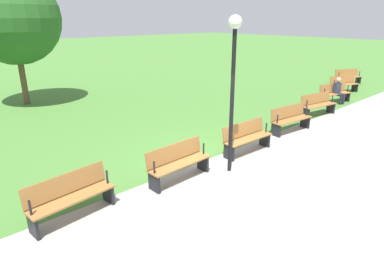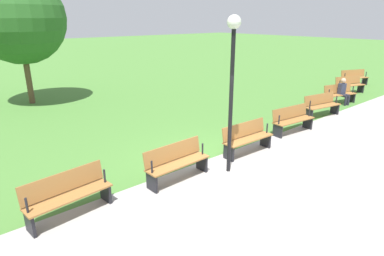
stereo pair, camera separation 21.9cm
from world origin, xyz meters
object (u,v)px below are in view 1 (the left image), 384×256
Objects in this scene: bench_7 at (71,196)px; lamp_post at (233,67)px; bench_3 at (318,104)px; tree_1 at (13,18)px; bench_6 at (178,162)px; bench_0 at (348,76)px; bench_5 at (247,137)px; bench_2 at (334,93)px; bench_4 at (290,118)px; bench_1 at (344,84)px; person_seated at (339,90)px.

lamp_post is at bearing 164.10° from bench_7.
tree_1 is at bearing -40.05° from bench_3.
tree_1 is at bearing -107.09° from bench_7.
bench_6 is 0.30× the size of tree_1.
lamp_post is at bearing 34.09° from bench_0.
bench_0 and bench_3 have the same top height.
bench_2 is at bearing -170.27° from bench_5.
lamp_post is at bearing 23.51° from bench_5.
bench_7 is at bearing 11.70° from bench_3.
bench_4 is 0.45× the size of lamp_post.
bench_0 is 12.90m from bench_5.
bench_6 is 0.44× the size of lamp_post.
bench_1 is at bearing 40.92° from bench_0.
lamp_post reaches higher than bench_5.
bench_3 and bench_4 have the same top height.
bench_4 is 4.53m from lamp_post.
bench_7 is 1.45× the size of person_seated.
bench_7 is at bearing 16.86° from person_seated.
bench_5 is (10.19, 1.75, 0.00)m from bench_1.
bench_1 is 1.47× the size of person_seated.
bench_3 is (5.03, 1.22, 0.00)m from bench_1.
bench_1 is 7.76m from bench_4.
bench_5 is at bearing 27.29° from bench_1.
bench_3 is 1.02× the size of bench_6.
bench_0 is 17.98m from bench_7.
bench_0 is 2.59m from bench_1.
bench_1 is 0.46× the size of lamp_post.
bench_3 is 0.31× the size of tree_1.
bench_1 is (2.44, 0.86, 0.00)m from bench_0.
bench_2 and bench_7 have the same top height.
bench_2 is 0.46× the size of lamp_post.
tree_1 is (15.79, -7.75, 3.30)m from bench_0.
bench_4 is at bearing 23.38° from bench_2.
bench_0 is 0.45× the size of lamp_post.
bench_5 is 1.00× the size of bench_6.
tree_1 is at bearing -26.98° from bench_2.
bench_7 is (17.81, 2.43, 0.00)m from bench_0.
bench_4 is at bearing 119.41° from tree_1.
lamp_post is at bearing 22.54° from person_seated.
tree_1 is at bearing -71.11° from bench_5.
tree_1 reaches higher than bench_7.
person_seated is 14.76m from tree_1.
lamp_post reaches higher than bench_0.
bench_2 is 1.03× the size of bench_6.
bench_4 and bench_6 have the same top height.
bench_2 is 1.01× the size of bench_7.
tree_1 is at bearing -15.29° from bench_1.
bench_6 is (5.18, 0.18, 0.00)m from bench_4.
lamp_post is (-1.86, 10.87, -1.07)m from tree_1.
tree_1 is (13.34, -8.62, 3.30)m from bench_1.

